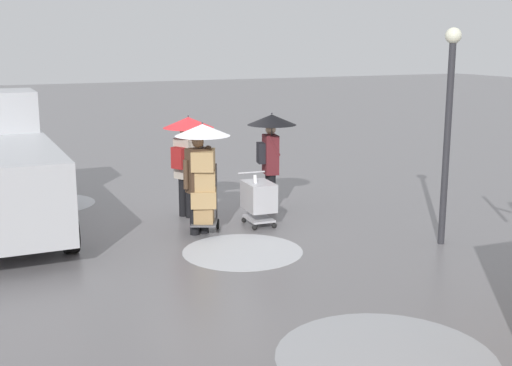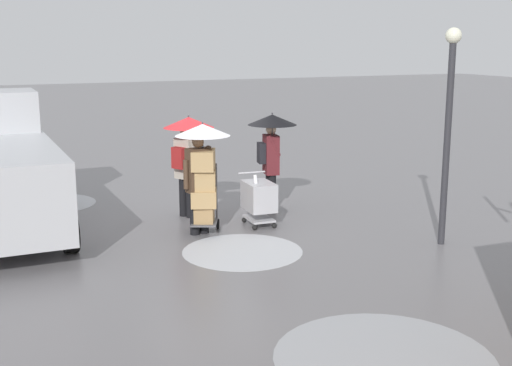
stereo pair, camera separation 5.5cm
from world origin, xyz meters
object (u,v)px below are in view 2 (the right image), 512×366
pedestrian_pink_side (201,152)px  pedestrian_black_side (271,140)px  hand_dolly_boxes (204,186)px  street_lamp (449,114)px  shopping_cart_vendor (259,198)px  pedestrian_white_side (187,143)px

pedestrian_pink_side → pedestrian_black_side: (-1.93, -1.00, -0.01)m
hand_dolly_boxes → street_lamp: street_lamp is taller
hand_dolly_boxes → pedestrian_black_side: bearing=-151.8°
shopping_cart_vendor → pedestrian_white_side: pedestrian_white_side is taller
hand_dolly_boxes → street_lamp: 4.66m
pedestrian_pink_side → pedestrian_black_side: size_ratio=1.00×
hand_dolly_boxes → street_lamp: (-3.73, 2.39, 1.44)m
street_lamp → shopping_cart_vendor: bearing=-44.4°
pedestrian_black_side → street_lamp: size_ratio=0.56×
hand_dolly_boxes → pedestrian_black_side: (-1.88, -1.01, 0.64)m
pedestrian_white_side → street_lamp: bearing=134.8°
pedestrian_pink_side → pedestrian_black_side: same height
pedestrian_white_side → pedestrian_pink_side: bearing=83.6°
hand_dolly_boxes → pedestrian_white_side: 1.42m
shopping_cart_vendor → hand_dolly_boxes: size_ratio=0.64×
hand_dolly_boxes → pedestrian_white_side: size_ratio=0.76×
pedestrian_black_side → street_lamp: street_lamp is taller
shopping_cart_vendor → street_lamp: size_ratio=0.27×
shopping_cart_vendor → hand_dolly_boxes: 1.25m
shopping_cart_vendor → pedestrian_pink_side: pedestrian_pink_side is taller
hand_dolly_boxes → pedestrian_pink_side: bearing=-12.6°
shopping_cart_vendor → pedestrian_pink_side: bearing=3.8°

